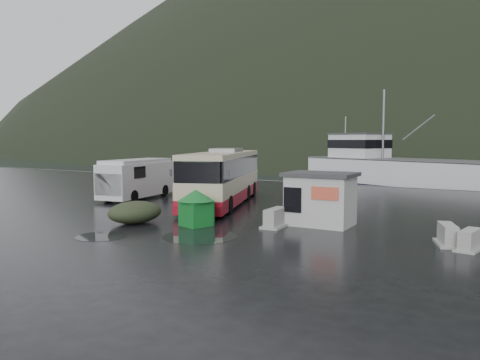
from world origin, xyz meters
The scene contains 14 objects.
ground centered at (0.00, 0.00, 0.00)m, with size 160.00×160.00×0.00m, color black.
harbor_water centered at (0.00, 110.00, 0.00)m, with size 300.00×180.00×0.02m, color black.
quay_edge centered at (0.00, 20.00, 0.00)m, with size 160.00×0.60×1.50m, color #999993.
coach_bus centered at (-2.04, 4.51, 0.00)m, with size 2.95×11.74×3.32m, color #C1B492, non-canonical shape.
white_van centered at (-8.15, 3.66, 0.00)m, with size 2.12×6.17×2.58m, color silver, non-canonical shape.
waste_bin_left centered at (0.46, -1.31, 0.00)m, with size 0.98×0.98×1.36m, color #136D26, non-canonical shape.
waste_bin_right centered at (0.89, -2.27, 0.00)m, with size 1.16×1.16×1.62m, color #136D26, non-canonical shape.
dome_tent centered at (-1.90, -3.16, 0.00)m, with size 1.85×2.59×1.02m, color #2B341F, non-canonical shape.
ticket_kiosk centered at (5.53, 0.78, 0.00)m, with size 3.02×2.29×2.36m, color #B8B8B3, non-canonical shape.
jersey_barrier_a centered at (4.04, -0.70, 0.00)m, with size 0.82×1.65×0.82m, color #999993, non-canonical shape.
jersey_barrier_b centered at (10.97, -0.68, 0.00)m, with size 0.77×1.53×0.77m, color #999993, non-canonical shape.
jersey_barrier_c centered at (11.72, -1.11, 0.00)m, with size 0.71×1.42×0.71m, color #999993, non-canonical shape.
fishing_trawler centered at (3.71, 29.16, 0.00)m, with size 25.90×5.68×10.36m, color silver, non-canonical shape.
puddles centered at (1.36, -4.66, 0.00)m, with size 5.83×4.47×0.01m.
Camera 1 is at (13.06, -18.84, 3.79)m, focal length 35.00 mm.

